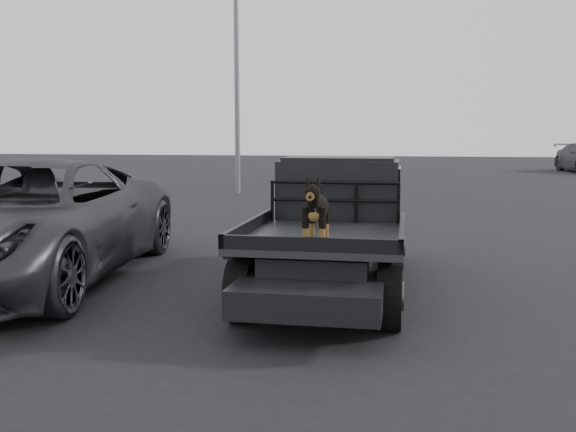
# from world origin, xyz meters

# --- Properties ---
(ground) EXTENTS (120.00, 120.00, 0.00)m
(ground) POSITION_xyz_m (0.00, 0.00, 0.00)
(ground) COLOR black
(ground) RESTS_ON ground
(flatbed_ute) EXTENTS (2.00, 5.40, 0.92)m
(flatbed_ute) POSITION_xyz_m (0.29, 1.69, 0.46)
(flatbed_ute) COLOR black
(flatbed_ute) RESTS_ON ground
(ute_cab) EXTENTS (1.72, 1.30, 0.88)m
(ute_cab) POSITION_xyz_m (0.29, 2.64, 1.36)
(ute_cab) COLOR black
(ute_cab) RESTS_ON flatbed_ute
(headache_rack) EXTENTS (1.80, 0.08, 0.55)m
(headache_rack) POSITION_xyz_m (0.29, 1.89, 1.20)
(headache_rack) COLOR black
(headache_rack) RESTS_ON flatbed_ute
(dog) EXTENTS (0.32, 0.60, 0.74)m
(dog) POSITION_xyz_m (0.33, -0.13, 1.29)
(dog) COLOR black
(dog) RESTS_ON flatbed_ute
(parked_suv) EXTENTS (3.65, 6.68, 1.78)m
(parked_suv) POSITION_xyz_m (-4.16, 1.41, 0.89)
(parked_suv) COLOR #313136
(parked_suv) RESTS_ON ground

